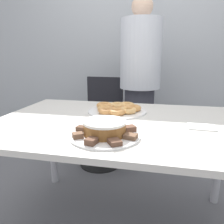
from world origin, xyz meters
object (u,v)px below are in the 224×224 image
object	(u,v)px
plate_donuts	(117,111)
frosted_cake	(105,128)
plate_cake	(105,135)
person_standing	(140,83)
office_chair_left	(101,123)
napkin	(202,127)

from	to	relation	value
plate_donuts	frosted_cake	bearing A→B (deg)	-86.45
plate_donuts	plate_cake	bearing A→B (deg)	-86.45
plate_cake	frosted_cake	distance (m)	0.04
person_standing	plate_donuts	distance (m)	0.79
plate_cake	plate_donuts	world-z (taller)	same
person_standing	office_chair_left	xyz separation A→B (m)	(-0.39, -0.04, -0.43)
plate_donuts	napkin	size ratio (longest dim) A/B	2.74
person_standing	frosted_cake	xyz separation A→B (m)	(-0.05, -1.24, -0.06)
office_chair_left	plate_cake	world-z (taller)	office_chair_left
person_standing	plate_cake	distance (m)	1.25
napkin	office_chair_left	bearing A→B (deg)	130.23
plate_cake	frosted_cake	size ratio (longest dim) A/B	1.69
office_chair_left	napkin	xyz separation A→B (m)	(0.81, -0.96, 0.33)
plate_donuts	frosted_cake	world-z (taller)	frosted_cake
office_chair_left	plate_cake	distance (m)	1.29
person_standing	plate_donuts	world-z (taller)	person_standing
office_chair_left	plate_donuts	bearing A→B (deg)	-65.13
frosted_cake	person_standing	bearing A→B (deg)	87.51
person_standing	frosted_cake	bearing A→B (deg)	-92.49
office_chair_left	napkin	bearing A→B (deg)	-47.66
person_standing	frosted_cake	size ratio (longest dim) A/B	8.27
plate_cake	napkin	world-z (taller)	plate_cake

